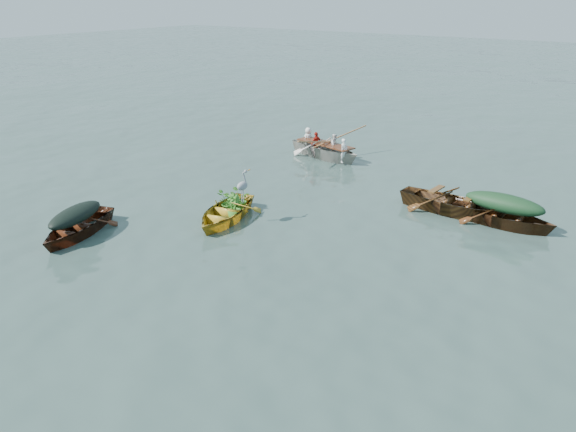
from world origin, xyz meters
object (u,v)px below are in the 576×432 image
at_px(yellow_dinghy, 225,220).
at_px(dark_covered_boat, 78,235).
at_px(heron, 242,191).
at_px(green_tarp_boat, 501,226).
at_px(open_wooden_boat, 451,213).
at_px(rowed_boat, 325,158).

xyz_separation_m(yellow_dinghy, dark_covered_boat, (-2.54, -3.06, 0.00)).
bearing_deg(heron, yellow_dinghy, -174.81).
height_order(yellow_dinghy, green_tarp_boat, yellow_dinghy).
relative_size(yellow_dinghy, open_wooden_boat, 0.77).
bearing_deg(rowed_boat, heron, -155.29).
xyz_separation_m(green_tarp_boat, rowed_boat, (-7.57, 2.93, 0.00)).
relative_size(yellow_dinghy, dark_covered_boat, 0.97).
relative_size(dark_covered_boat, green_tarp_boat, 0.89).
distance_m(dark_covered_boat, heron, 4.56).
relative_size(yellow_dinghy, heron, 3.74).
distance_m(open_wooden_boat, rowed_boat, 6.74).
xyz_separation_m(dark_covered_boat, open_wooden_boat, (7.62, 7.31, 0.00)).
bearing_deg(open_wooden_boat, heron, 136.08).
xyz_separation_m(dark_covered_boat, rowed_boat, (1.51, 10.15, 0.00)).
xyz_separation_m(open_wooden_boat, rowed_boat, (-6.11, 2.84, 0.00)).
relative_size(dark_covered_boat, rowed_boat, 0.78).
bearing_deg(yellow_dinghy, green_tarp_boat, 17.74).
bearing_deg(green_tarp_boat, rowed_boat, 72.39).
bearing_deg(heron, dark_covered_boat, -147.91).
bearing_deg(open_wooden_boat, dark_covered_boat, 138.24).
xyz_separation_m(yellow_dinghy, rowed_boat, (-1.03, 7.09, 0.00)).
bearing_deg(heron, rowed_boat, 87.94).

